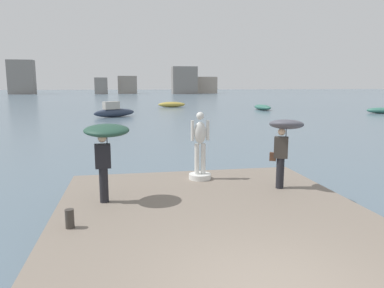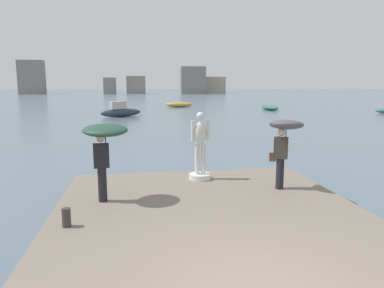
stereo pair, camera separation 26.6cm
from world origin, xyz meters
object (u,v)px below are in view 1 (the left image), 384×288
mooring_bollard (70,219)px  boat_mid (114,111)px  onlooker_left (106,139)px  onlooker_right (285,134)px  statue_white_figure (200,153)px  boat_leftward (263,107)px  boat_near (172,105)px  boat_rightward (382,110)px

mooring_bollard → boat_mid: 30.94m
onlooker_left → onlooker_right: (4.86, 0.34, -0.04)m
statue_white_figure → boat_leftward: bearing=66.0°
boat_near → boat_leftward: boat_near is taller
boat_near → boat_mid: (-7.92, -15.26, 0.19)m
statue_white_figure → boat_near: size_ratio=0.52×
mooring_bollard → boat_mid: bearing=90.0°
statue_white_figure → boat_rightward: (27.11, 26.88, -0.89)m
statue_white_figure → boat_rightward: bearing=44.8°
onlooker_left → mooring_bollard: 2.26m
boat_near → statue_white_figure: bearing=-96.0°
statue_white_figure → boat_mid: 27.76m
onlooker_right → boat_rightward: onlooker_right is taller
boat_mid → onlooker_right: bearing=-79.1°
onlooker_left → mooring_bollard: (-0.69, -1.64, -1.39)m
onlooker_right → boat_mid: (-5.57, 28.96, -1.36)m
boat_mid → statue_white_figure: bearing=-82.9°
onlooker_left → mooring_bollard: bearing=-113.0°
statue_white_figure → boat_leftward: (15.59, 34.95, -0.89)m
boat_near → onlooker_right: bearing=-93.0°
statue_white_figure → onlooker_right: (2.12, -1.42, 0.72)m
statue_white_figure → boat_near: statue_white_figure is taller
statue_white_figure → onlooker_left: 3.34m
boat_near → mooring_bollard: bearing=-99.7°
mooring_bollard → onlooker_right: bearing=19.6°
boat_near → boat_leftward: 13.61m
onlooker_right → boat_near: size_ratio=0.50×
boat_near → boat_mid: 17.19m
mooring_bollard → statue_white_figure: bearing=44.7°
statue_white_figure → boat_near: bearing=84.0°
boat_near → onlooker_left: bearing=-99.2°
boat_near → boat_leftward: (11.12, -7.85, -0.05)m
onlooker_left → boat_mid: bearing=91.4°
statue_white_figure → boat_leftward: 38.28m
mooring_bollard → boat_mid: (-0.01, 30.94, -0.02)m
statue_white_figure → boat_near: (4.47, 42.80, -0.84)m
onlooker_left → boat_near: size_ratio=0.49×
onlooker_left → onlooker_right: onlooker_right is taller
onlooker_right → boat_rightward: 37.78m
onlooker_left → boat_near: (7.21, 44.56, -1.60)m
boat_mid → boat_leftward: size_ratio=1.01×
onlooker_right → mooring_bollard: onlooker_right is taller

